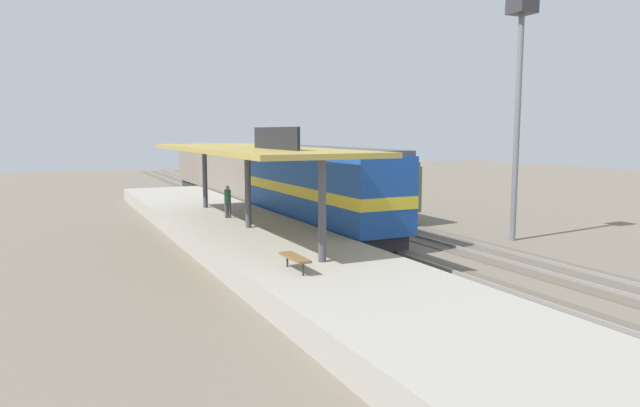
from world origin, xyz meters
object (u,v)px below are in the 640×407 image
Objects in this scene: locomotive at (317,188)px; light_mast at (519,70)px; platform_bench at (295,258)px; freight_car at (349,185)px; passenger_carriage_single at (223,170)px; person_waiting at (228,200)px.

locomotive is 1.23× the size of light_mast.
locomotive is (6.00, 10.93, 1.07)m from platform_bench.
light_mast is (3.20, -11.24, 6.43)m from freight_car.
passenger_carriage_single reaches higher than freight_car.
passenger_carriage_single reaches higher than person_waiting.
platform_bench is 0.12× the size of locomotive.
light_mast is (13.80, 4.53, 7.05)m from platform_bench.
person_waiting reaches higher than platform_bench.
person_waiting is at bearing -159.10° from freight_car.
freight_car is at bearing 105.89° from light_mast.
person_waiting is at bearing 148.02° from light_mast.
passenger_carriage_single is (6.00, 28.93, 0.97)m from platform_bench.
freight_car is (10.60, 15.77, 0.63)m from platform_bench.
light_mast reaches higher than locomotive.
freight_car is 7.02× the size of person_waiting.
light_mast is (7.80, -6.39, 5.99)m from locomotive.
person_waiting is at bearing 163.73° from locomotive.
passenger_carriage_single reaches higher than platform_bench.
freight_car is at bearing -70.72° from passenger_carriage_single.
locomotive is at bearing -90.00° from passenger_carriage_single.
light_mast is at bearing -74.11° from freight_car.
passenger_carriage_single is 1.67× the size of freight_car.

